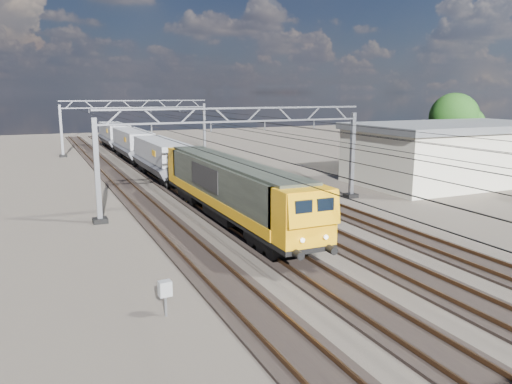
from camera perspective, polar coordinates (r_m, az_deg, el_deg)
name	(u,v)px	position (r m, az deg, el deg)	size (l,w,h in m)	color
ground	(263,222)	(31.86, 0.79, -3.42)	(160.00, 160.00, 0.00)	black
track_outer_west	(171,231)	(29.89, -9.72, -4.44)	(2.60, 140.00, 0.30)	black
track_loco	(234,224)	(31.08, -2.56, -3.67)	(2.60, 140.00, 0.30)	black
track_inner_east	(291,217)	(32.72, 3.97, -2.92)	(2.60, 140.00, 0.30)	black
track_outer_east	(342,212)	(34.74, 9.80, -2.22)	(2.60, 140.00, 0.30)	black
catenary_gantry_mid	(239,154)	(34.74, -2.00, 4.37)	(19.90, 0.90, 7.11)	gray
catenary_gantry_far	(137,124)	(69.28, -13.48, 7.52)	(19.90, 0.90, 7.11)	gray
overhead_wires	(218,124)	(38.29, -4.31, 7.76)	(12.03, 140.00, 0.53)	black
locomotive	(230,187)	(31.08, -2.97, 0.59)	(2.76, 21.10, 3.62)	black
hopper_wagon_lead	(162,156)	(47.83, -10.74, 4.06)	(3.38, 13.00, 3.25)	black
hopper_wagon_mid	(133,143)	(61.65, -13.89, 5.51)	(3.38, 13.00, 3.25)	black
hopper_wagon_third	(114,134)	(75.61, -15.89, 6.42)	(3.38, 13.00, 3.25)	black
trackside_cabinet	(165,289)	(18.79, -10.36, -10.90)	(0.48, 0.38, 1.37)	gray
industrial_shed	(453,152)	(49.08, 21.61, 4.22)	(18.60, 10.60, 5.40)	beige
tree_far	(457,120)	(60.25, 22.03, 7.69)	(5.82, 5.42, 8.09)	#3C2D1B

